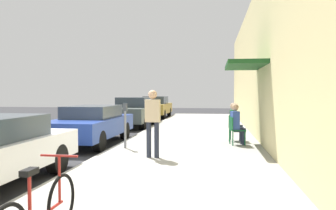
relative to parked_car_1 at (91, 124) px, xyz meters
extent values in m
plane|color=#2D2D30|center=(1.10, -3.10, -0.70)|extent=(60.00, 60.00, 0.00)
cube|color=#9E9B93|center=(3.35, -1.10, -0.64)|extent=(4.50, 32.00, 0.12)
cube|color=beige|center=(5.75, -1.10, 2.05)|extent=(0.30, 32.00, 5.49)
cube|color=#19471E|center=(5.05, -0.24, 1.90)|extent=(1.10, 2.80, 0.12)
cylinder|color=black|center=(0.79, -3.99, -0.38)|extent=(0.22, 0.64, 0.64)
cube|color=navy|center=(0.00, -0.03, -0.08)|extent=(1.80, 4.40, 0.58)
cube|color=#333D47|center=(0.00, 0.12, 0.41)|extent=(1.48, 2.11, 0.40)
cylinder|color=black|center=(0.79, 1.33, -0.38)|extent=(0.22, 0.64, 0.64)
cylinder|color=black|center=(-0.79, 1.33, -0.38)|extent=(0.22, 0.64, 0.64)
cylinder|color=black|center=(0.79, -1.39, -0.38)|extent=(0.22, 0.64, 0.64)
cylinder|color=black|center=(-0.79, -1.39, -0.38)|extent=(0.22, 0.64, 0.64)
cube|color=#47514C|center=(0.00, 5.90, -0.03)|extent=(1.80, 4.40, 0.70)
cube|color=#333D47|center=(0.00, 6.05, 0.57)|extent=(1.48, 2.11, 0.50)
cylinder|color=black|center=(0.79, 7.26, -0.38)|extent=(0.22, 0.64, 0.64)
cylinder|color=black|center=(-0.79, 7.26, -0.38)|extent=(0.22, 0.64, 0.64)
cylinder|color=black|center=(0.79, 4.53, -0.38)|extent=(0.22, 0.64, 0.64)
cylinder|color=black|center=(-0.79, 4.53, -0.38)|extent=(0.22, 0.64, 0.64)
cube|color=#A58433|center=(0.00, 12.03, -0.04)|extent=(1.80, 4.40, 0.67)
cube|color=#333D47|center=(0.00, 12.18, 0.55)|extent=(1.48, 2.11, 0.52)
cylinder|color=black|center=(0.79, 13.39, -0.38)|extent=(0.22, 0.64, 0.64)
cylinder|color=black|center=(-0.79, 13.39, -0.38)|extent=(0.22, 0.64, 0.64)
cylinder|color=black|center=(0.79, 10.67, -0.38)|extent=(0.22, 0.64, 0.64)
cylinder|color=black|center=(-0.79, 10.67, -0.38)|extent=(0.22, 0.64, 0.64)
cylinder|color=slate|center=(1.55, -1.30, -0.03)|extent=(0.07, 0.07, 1.10)
cube|color=#383D42|center=(1.55, -1.30, 0.63)|extent=(0.12, 0.10, 0.22)
torus|color=black|center=(2.35, -6.95, -0.25)|extent=(0.04, 0.66, 0.66)
cylinder|color=maroon|center=(2.35, -7.63, 0.00)|extent=(0.04, 0.04, 0.50)
cube|color=black|center=(2.35, -7.63, 0.27)|extent=(0.10, 0.20, 0.06)
cylinder|color=maroon|center=(2.35, -7.00, 0.03)|extent=(0.03, 0.03, 0.56)
cylinder|color=maroon|center=(2.35, -7.00, 0.31)|extent=(0.46, 0.03, 0.03)
cylinder|color=#14592D|center=(5.01, 0.05, -0.35)|extent=(0.04, 0.04, 0.45)
cylinder|color=#14592D|center=(5.09, -0.32, -0.35)|extent=(0.04, 0.04, 0.45)
cylinder|color=#14592D|center=(4.64, -0.02, -0.35)|extent=(0.04, 0.04, 0.45)
cylinder|color=#14592D|center=(4.71, -0.39, -0.35)|extent=(0.04, 0.04, 0.45)
cube|color=#14592D|center=(4.86, -0.17, -0.11)|extent=(0.52, 0.52, 0.03)
cube|color=#14592D|center=(4.66, -0.21, 0.09)|extent=(0.11, 0.44, 0.40)
cylinder|color=#232838|center=(5.02, -0.04, -0.34)|extent=(0.11, 0.11, 0.47)
cylinder|color=#232838|center=(4.89, -0.06, -0.11)|extent=(0.38, 0.21, 0.14)
cylinder|color=#232838|center=(5.06, -0.24, -0.34)|extent=(0.11, 0.11, 0.47)
cylinder|color=#232838|center=(4.93, -0.26, -0.11)|extent=(0.38, 0.21, 0.14)
cube|color=#334C99|center=(4.78, -0.19, 0.19)|extent=(0.28, 0.40, 0.56)
sphere|color=tan|center=(4.78, -0.19, 0.60)|extent=(0.22, 0.22, 0.22)
cylinder|color=#14592D|center=(5.08, 0.84, -0.35)|extent=(0.04, 0.04, 0.45)
cylinder|color=#14592D|center=(5.02, 0.47, -0.35)|extent=(0.04, 0.04, 0.45)
cylinder|color=#14592D|center=(4.70, 0.90, -0.35)|extent=(0.04, 0.04, 0.45)
cylinder|color=#14592D|center=(4.65, 0.52, -0.35)|extent=(0.04, 0.04, 0.45)
cube|color=#14592D|center=(4.86, 0.68, -0.11)|extent=(0.50, 0.50, 0.03)
cube|color=#14592D|center=(4.66, 0.71, 0.09)|extent=(0.09, 0.44, 0.40)
cylinder|color=#232838|center=(5.05, 0.76, -0.34)|extent=(0.11, 0.11, 0.47)
cylinder|color=#232838|center=(4.93, 0.77, -0.11)|extent=(0.38, 0.19, 0.14)
cylinder|color=#232838|center=(5.03, 0.56, -0.34)|extent=(0.11, 0.11, 0.47)
cylinder|color=#232838|center=(4.90, 0.58, -0.11)|extent=(0.38, 0.19, 0.14)
cube|color=#267233|center=(4.78, 0.69, 0.19)|extent=(0.27, 0.39, 0.56)
sphere|color=tan|center=(4.78, 0.69, 0.60)|extent=(0.22, 0.22, 0.22)
cylinder|color=#232838|center=(2.52, -2.56, -0.13)|extent=(0.12, 0.12, 0.90)
cylinder|color=#232838|center=(2.72, -2.56, -0.13)|extent=(0.12, 0.12, 0.90)
cube|color=#CCB28C|center=(2.62, -2.56, 0.60)|extent=(0.36, 0.22, 0.56)
sphere|color=tan|center=(2.62, -2.56, 1.01)|extent=(0.22, 0.22, 0.22)
camera|label=1|loc=(4.16, -10.58, 1.05)|focal=34.92mm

